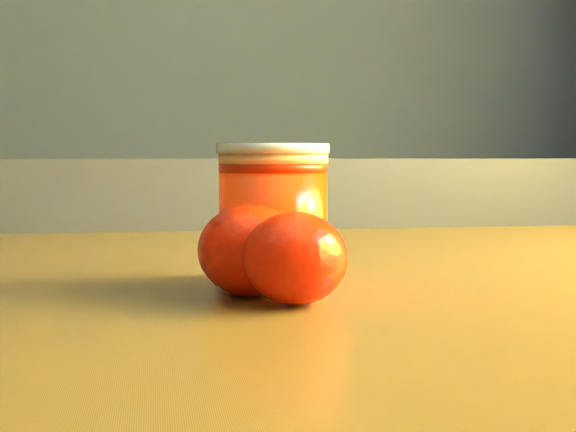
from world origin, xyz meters
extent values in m
cube|color=brown|center=(0.80, 0.26, 0.80)|extent=(1.13, 0.81, 0.04)
cylinder|color=#FC3105|center=(0.77, 0.25, 0.86)|extent=(0.07, 0.07, 0.08)
cylinder|color=#FFB368|center=(0.77, 0.25, 0.90)|extent=(0.07, 0.07, 0.01)
cylinder|color=silver|center=(0.77, 0.25, 0.91)|extent=(0.07, 0.07, 0.00)
ellipsoid|color=#FF2005|center=(0.77, 0.27, 0.85)|extent=(0.09, 0.09, 0.06)
ellipsoid|color=#FF2005|center=(0.75, 0.22, 0.85)|extent=(0.08, 0.08, 0.05)
ellipsoid|color=#FF2005|center=(0.77, 0.19, 0.85)|extent=(0.07, 0.07, 0.05)
camera|label=1|loc=(0.71, -0.24, 0.90)|focal=50.00mm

